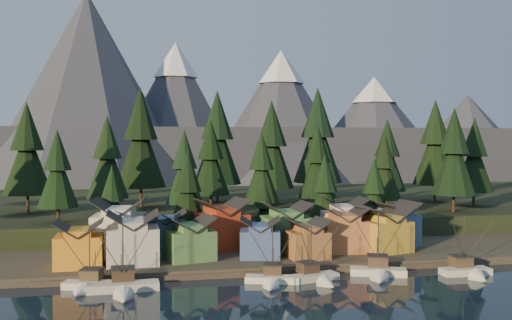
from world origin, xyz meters
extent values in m
plane|color=black|center=(0.00, 0.00, 0.00)|extent=(500.00, 500.00, 0.00)
cube|color=#393429|center=(0.00, 40.00, 0.75)|extent=(400.00, 50.00, 1.50)
cube|color=black|center=(0.00, 90.00, 3.00)|extent=(420.00, 100.00, 6.00)
cube|color=#4B4035|center=(0.00, 16.50, 0.50)|extent=(80.00, 4.00, 1.00)
cube|color=#474B5B|center=(0.00, 240.00, 15.00)|extent=(560.00, 160.00, 30.00)
cone|color=#474B5B|center=(-45.00, 180.00, 45.00)|extent=(100.00, 100.00, 90.00)
cone|color=#474B5B|center=(-5.00, 198.00, 36.00)|extent=(80.00, 80.00, 72.00)
cone|color=white|center=(-5.00, 198.00, 63.36)|extent=(22.40, 22.40, 17.28)
cone|color=#474B5B|center=(45.00, 186.00, 34.00)|extent=(84.00, 84.00, 68.00)
cone|color=white|center=(45.00, 186.00, 59.84)|extent=(23.52, 23.52, 16.32)
cone|color=#474B5B|center=(100.00, 202.00, 29.00)|extent=(92.00, 92.00, 58.00)
cone|color=white|center=(100.00, 202.00, 51.04)|extent=(25.76, 25.76, 13.92)
cone|color=#474B5B|center=(160.00, 210.00, 25.00)|extent=(88.00, 88.00, 50.00)
cube|color=silver|center=(-30.48, 12.41, 0.35)|extent=(8.72, 5.00, 1.60)
cone|color=silver|center=(-31.64, 8.04, 0.35)|extent=(3.62, 3.48, 3.00)
cube|color=black|center=(-30.48, 12.41, -0.25)|extent=(8.92, 5.10, 0.35)
cube|color=brown|center=(-30.10, 13.86, 1.90)|extent=(3.86, 3.72, 1.80)
cube|color=#2A2727|center=(-30.10, 13.86, 2.90)|extent=(4.10, 3.96, 0.20)
cylinder|color=black|center=(-30.36, 12.89, 5.59)|extent=(0.18, 0.18, 8.99)
cylinder|color=black|center=(-29.66, 15.51, 3.30)|extent=(0.14, 0.14, 4.39)
cube|color=beige|center=(-24.91, 9.79, 0.39)|extent=(11.52, 3.87, 1.80)
cone|color=beige|center=(-24.63, 3.55, 0.39)|extent=(3.54, 4.03, 3.38)
cube|color=black|center=(-24.91, 9.79, -0.28)|extent=(11.80, 3.94, 0.39)
cube|color=#432E24|center=(-25.00, 11.87, 2.14)|extent=(3.75, 3.53, 2.03)
cube|color=#2A2727|center=(-25.00, 11.87, 3.26)|extent=(3.98, 3.77, 0.23)
cylinder|color=black|center=(-24.94, 10.48, 6.30)|extent=(0.20, 0.20, 10.13)
cylinder|color=black|center=(-25.10, 14.22, 3.71)|extent=(0.16, 0.16, 4.95)
cube|color=white|center=(-0.12, 10.28, 0.34)|extent=(9.63, 5.37, 1.53)
cone|color=white|center=(-1.56, 5.44, 0.34)|extent=(3.65, 3.83, 2.88)
cube|color=black|center=(-0.12, 10.28, -0.24)|extent=(9.86, 5.48, 0.34)
cube|color=#493527|center=(0.35, 11.89, 1.82)|extent=(3.76, 3.63, 1.73)
cube|color=#2A2727|center=(0.35, 11.89, 2.78)|extent=(4.00, 3.87, 0.19)
cylinder|color=black|center=(0.03, 10.82, 5.37)|extent=(0.17, 0.17, 8.63)
cylinder|color=black|center=(0.89, 13.72, 3.17)|extent=(0.13, 0.13, 4.22)
cube|color=beige|center=(7.04, 10.18, 0.34)|extent=(9.62, 5.14, 1.58)
cone|color=beige|center=(8.29, 5.31, 0.34)|extent=(3.64, 3.77, 2.96)
cube|color=black|center=(7.04, 10.18, -0.25)|extent=(9.85, 5.24, 0.34)
cube|color=#422D23|center=(6.62, 11.81, 1.87)|extent=(3.79, 3.64, 1.77)
cube|color=#2A2727|center=(6.62, 11.81, 2.86)|extent=(4.03, 3.88, 0.20)
cylinder|color=black|center=(6.90, 10.73, 5.52)|extent=(0.18, 0.18, 8.87)
cylinder|color=black|center=(6.15, 13.65, 3.25)|extent=(0.14, 0.14, 4.33)
cube|color=silver|center=(19.72, 11.56, 0.39)|extent=(10.42, 6.58, 1.77)
cone|color=silver|center=(17.81, 6.48, 0.39)|extent=(4.29, 4.33, 3.32)
cube|color=black|center=(19.72, 11.56, -0.28)|extent=(10.66, 6.72, 0.39)
cube|color=#4D3729|center=(20.36, 13.25, 2.10)|extent=(4.48, 4.35, 1.99)
cube|color=#2A2727|center=(20.36, 13.25, 3.20)|extent=(4.76, 4.63, 0.22)
cylinder|color=black|center=(19.93, 12.12, 6.19)|extent=(0.20, 0.20, 9.95)
cylinder|color=black|center=(21.08, 15.17, 3.65)|extent=(0.15, 0.15, 4.86)
cube|color=beige|center=(35.32, 8.79, 0.37)|extent=(9.02, 3.30, 1.70)
cone|color=beige|center=(35.25, 3.87, 0.37)|extent=(3.22, 3.11, 3.19)
cube|color=black|center=(35.32, 8.79, -0.27)|extent=(9.24, 3.35, 0.37)
cube|color=#4E3E2A|center=(35.34, 10.44, 2.02)|extent=(3.44, 3.23, 1.91)
cube|color=#2A2727|center=(35.34, 10.44, 3.08)|extent=(3.65, 3.44, 0.21)
cylinder|color=black|center=(35.32, 9.34, 5.95)|extent=(0.19, 0.19, 9.56)
cylinder|color=black|center=(35.36, 12.30, 3.51)|extent=(0.15, 0.15, 4.67)
cube|color=orange|center=(-32.97, 22.41, 4.35)|extent=(8.40, 7.37, 5.71)
cube|color=orange|center=(-32.97, 22.41, 7.78)|extent=(4.66, 7.18, 1.17)
cube|color=beige|center=(-23.49, 23.23, 4.86)|extent=(9.43, 8.41, 6.72)
cube|color=beige|center=(-23.49, 23.23, 8.86)|extent=(5.24, 8.18, 1.31)
cube|color=#538347|center=(-12.99, 24.73, 4.31)|extent=(9.98, 9.56, 5.62)
cube|color=#538347|center=(-12.99, 24.73, 7.70)|extent=(6.24, 8.56, 1.19)
cube|color=#3B538C|center=(0.61, 24.00, 4.19)|extent=(8.83, 8.13, 5.38)
cube|color=#3B538C|center=(0.61, 24.00, 7.40)|extent=(5.44, 7.30, 1.07)
cube|color=#976435|center=(9.43, 21.97, 4.10)|extent=(7.96, 7.96, 5.20)
cube|color=#976435|center=(9.43, 21.97, 7.20)|extent=(4.68, 7.49, 1.02)
cube|color=#AB663C|center=(18.78, 26.45, 4.76)|extent=(9.44, 8.16, 6.52)
cube|color=#AB663C|center=(18.78, 26.45, 8.63)|extent=(5.46, 7.68, 1.24)
cube|color=gold|center=(26.81, 24.91, 4.63)|extent=(10.67, 9.82, 6.26)
cube|color=gold|center=(26.81, 24.91, 8.39)|extent=(6.64, 8.74, 1.28)
cube|color=white|center=(-26.29, 32.97, 5.44)|extent=(11.13, 10.14, 7.88)
cube|color=white|center=(-26.29, 32.97, 10.08)|extent=(6.58, 9.43, 1.43)
cube|color=#3C618F|center=(-17.12, 30.93, 4.68)|extent=(8.01, 7.54, 6.36)
cube|color=#3C618F|center=(-17.12, 30.93, 8.40)|extent=(4.49, 7.30, 1.10)
cube|color=#A33319|center=(-5.42, 34.42, 5.17)|extent=(11.39, 10.29, 7.33)
cube|color=#A33319|center=(-5.42, 34.42, 9.51)|extent=(7.07, 9.14, 1.38)
cube|color=#4D8849|center=(7.83, 31.83, 4.85)|extent=(9.91, 8.33, 6.69)
cube|color=#4D8849|center=(7.83, 31.83, 8.84)|extent=(5.64, 7.94, 1.33)
cube|color=beige|center=(21.49, 34.53, 5.10)|extent=(10.23, 9.33, 7.20)
cube|color=beige|center=(21.49, 34.53, 9.34)|extent=(6.07, 8.65, 1.30)
cube|color=#385986|center=(31.89, 30.73, 4.90)|extent=(9.57, 9.14, 6.80)
cube|color=#385986|center=(31.89, 30.73, 8.88)|extent=(5.83, 8.35, 1.18)
cylinder|color=#332319|center=(-50.00, 68.00, 8.46)|extent=(0.70, 0.70, 4.92)
cone|color=black|center=(-50.00, 68.00, 19.12)|extent=(12.03, 12.03, 16.94)
cone|color=black|center=(-50.00, 68.00, 27.86)|extent=(8.20, 8.20, 12.30)
cylinder|color=#332319|center=(-40.00, 48.00, 7.83)|extent=(0.70, 0.70, 3.65)
cone|color=black|center=(-40.00, 48.00, 15.74)|extent=(8.93, 8.93, 12.58)
cone|color=black|center=(-40.00, 48.00, 22.23)|extent=(6.09, 6.09, 9.13)
cylinder|color=#332319|center=(-30.00, 60.00, 8.15)|extent=(0.70, 0.70, 4.30)
cone|color=black|center=(-30.00, 60.00, 17.47)|extent=(10.52, 10.52, 14.82)
cone|color=black|center=(-30.00, 60.00, 25.12)|extent=(7.17, 7.17, 10.76)
cylinder|color=#332319|center=(-22.00, 75.00, 8.88)|extent=(0.70, 0.70, 5.77)
cone|color=black|center=(-22.00, 75.00, 21.37)|extent=(14.09, 14.09, 19.86)
cone|color=black|center=(-22.00, 75.00, 31.62)|extent=(9.61, 9.61, 14.41)
cylinder|color=#332319|center=(-12.00, 50.00, 7.82)|extent=(0.70, 0.70, 3.65)
cone|color=black|center=(-12.00, 50.00, 15.73)|extent=(8.92, 8.92, 12.57)
cone|color=black|center=(-12.00, 50.00, 22.22)|extent=(6.08, 6.08, 9.12)
cylinder|color=#332319|center=(-4.00, 65.00, 8.08)|extent=(0.70, 0.70, 4.16)
cone|color=black|center=(-4.00, 65.00, 17.08)|extent=(10.16, 10.16, 14.31)
cone|color=black|center=(-4.00, 65.00, 24.47)|extent=(6.93, 6.93, 10.39)
cylinder|color=#332319|center=(6.00, 48.00, 7.77)|extent=(0.70, 0.70, 3.55)
cone|color=black|center=(6.00, 48.00, 15.46)|extent=(8.67, 8.67, 12.22)
cone|color=black|center=(6.00, 48.00, 21.76)|extent=(5.91, 5.91, 8.87)
cylinder|color=#332319|center=(14.00, 72.00, 8.59)|extent=(0.70, 0.70, 5.18)
cone|color=black|center=(14.00, 72.00, 19.81)|extent=(12.66, 12.66, 17.84)
cone|color=black|center=(14.00, 72.00, 29.02)|extent=(8.63, 8.63, 12.95)
cylinder|color=#332319|center=(22.00, 55.00, 7.97)|extent=(0.70, 0.70, 3.94)
cone|color=black|center=(22.00, 55.00, 16.52)|extent=(9.64, 9.64, 13.59)
cone|color=black|center=(22.00, 55.00, 23.53)|extent=(6.57, 6.57, 9.86)
cylinder|color=#332319|center=(30.00, 80.00, 8.99)|extent=(0.70, 0.70, 5.98)
cone|color=black|center=(30.00, 80.00, 21.94)|extent=(14.61, 14.61, 20.59)
cone|color=black|center=(30.00, 80.00, 32.57)|extent=(9.96, 9.96, 14.94)
cylinder|color=#332319|center=(38.00, 50.00, 7.77)|extent=(0.70, 0.70, 3.54)
cone|color=black|center=(38.00, 50.00, 15.43)|extent=(8.64, 8.64, 12.18)
cone|color=black|center=(38.00, 50.00, 21.71)|extent=(5.89, 5.89, 8.84)
cylinder|color=#332319|center=(46.00, 66.00, 8.13)|extent=(0.70, 0.70, 4.27)
cone|color=black|center=(46.00, 66.00, 17.38)|extent=(10.43, 10.43, 14.70)
cone|color=black|center=(46.00, 66.00, 24.96)|extent=(7.11, 7.11, 10.67)
cylinder|color=#332319|center=(56.00, 48.00, 8.33)|extent=(0.70, 0.70, 4.66)
cone|color=black|center=(56.00, 48.00, 18.42)|extent=(11.38, 11.38, 16.04)
cone|color=black|center=(56.00, 48.00, 26.70)|extent=(7.76, 7.76, 11.64)
cylinder|color=#332319|center=(64.00, 72.00, 8.67)|extent=(0.70, 0.70, 5.34)
cone|color=black|center=(64.00, 72.00, 20.23)|extent=(13.05, 13.05, 18.39)
cone|color=black|center=(64.00, 72.00, 29.72)|extent=(8.90, 8.90, 13.34)
cylinder|color=#332319|center=(0.00, 82.00, 8.89)|extent=(0.70, 0.70, 5.78)
cone|color=black|center=(0.00, 82.00, 21.40)|extent=(14.12, 14.12, 19.90)
cone|color=black|center=(0.00, 82.00, 31.67)|extent=(9.63, 9.63, 14.44)
cylinder|color=#332319|center=(68.00, 58.00, 8.16)|extent=(0.70, 0.70, 4.33)
cone|color=black|center=(68.00, 58.00, 17.54)|extent=(10.58, 10.58, 14.91)
cone|color=black|center=(68.00, 58.00, 25.24)|extent=(7.21, 7.21, 10.82)
cylinder|color=#332319|center=(-28.00, 40.00, 3.05)|extent=(0.70, 0.70, 3.09)
cone|color=black|center=(-28.00, 40.00, 9.74)|extent=(7.56, 7.56, 10.65)
cone|color=black|center=(-28.00, 40.00, 15.24)|extent=(5.15, 5.15, 7.73)
cylinder|color=#332319|center=(-12.00, 40.00, 3.32)|extent=(0.70, 0.70, 3.64)
cone|color=black|center=(-12.00, 40.00, 11.21)|extent=(8.90, 8.90, 12.54)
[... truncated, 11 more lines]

